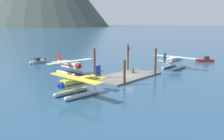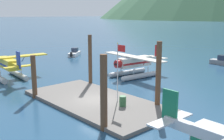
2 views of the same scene
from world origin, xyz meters
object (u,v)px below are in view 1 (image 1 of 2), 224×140
at_px(seaplane_cream_bow_left, 71,66).
at_px(boat_grey_open_north, 38,62).
at_px(flagpole, 127,57).
at_px(seaplane_silver_stbd_aft, 174,62).
at_px(seaplane_yellow_port_aft, 77,85).
at_px(fuel_drum, 133,71).
at_px(boat_red_open_se, 206,60).

height_order(seaplane_cream_bow_left, boat_grey_open_north, seaplane_cream_bow_left).
height_order(flagpole, seaplane_silver_stbd_aft, flagpole).
bearing_deg(seaplane_yellow_port_aft, boat_grey_open_north, 64.90).
bearing_deg(fuel_drum, seaplane_yellow_port_aft, -171.28).
bearing_deg(seaplane_yellow_port_aft, seaplane_silver_stbd_aft, -1.25).
relative_size(fuel_drum, seaplane_yellow_port_aft, 0.08).
bearing_deg(flagpole, boat_red_open_se, -12.32).
distance_m(fuel_drum, seaplane_silver_stbd_aft, 11.77).
height_order(seaplane_silver_stbd_aft, boat_red_open_se, seaplane_silver_stbd_aft).
distance_m(flagpole, seaplane_cream_bow_left, 11.50).
xyz_separation_m(fuel_drum, seaplane_yellow_port_aft, (-17.70, -2.71, 0.84)).
height_order(fuel_drum, seaplane_silver_stbd_aft, seaplane_silver_stbd_aft).
bearing_deg(seaplane_cream_bow_left, flagpole, -53.82).
bearing_deg(seaplane_cream_bow_left, boat_red_open_se, -24.15).
bearing_deg(fuel_drum, flagpole, 152.83).
bearing_deg(seaplane_yellow_port_aft, flagpole, 11.20).
bearing_deg(boat_red_open_se, seaplane_silver_stbd_aft, 172.38).
xyz_separation_m(flagpole, seaplane_cream_bow_left, (-6.68, 9.14, -2.03)).
relative_size(seaplane_cream_bow_left, seaplane_silver_stbd_aft, 1.01).
relative_size(fuel_drum, boat_grey_open_north, 0.18).
distance_m(fuel_drum, boat_red_open_se, 26.13).
height_order(flagpole, seaplane_yellow_port_aft, flagpole).
height_order(flagpole, boat_red_open_se, flagpole).
bearing_deg(boat_red_open_se, boat_grey_open_north, 133.19).
xyz_separation_m(seaplane_yellow_port_aft, seaplane_silver_stbd_aft, (28.96, -0.63, 0.00)).
distance_m(seaplane_silver_stbd_aft, boat_grey_open_north, 33.45).
xyz_separation_m(fuel_drum, seaplane_silver_stbd_aft, (11.26, -3.34, 0.84)).
distance_m(flagpole, seaplane_yellow_port_aft, 17.03).
relative_size(flagpole, seaplane_silver_stbd_aft, 0.50).
distance_m(flagpole, seaplane_silver_stbd_aft, 13.13).
xyz_separation_m(boat_red_open_se, boat_grey_open_north, (-29.68, 31.62, 0.00)).
bearing_deg(boat_red_open_se, flagpole, 167.68).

